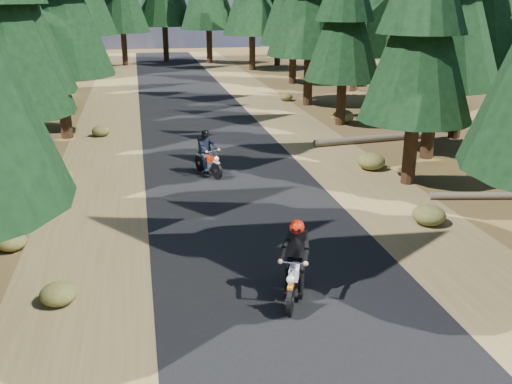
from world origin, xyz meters
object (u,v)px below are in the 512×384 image
log_far (497,196)px  rider_lead (295,274)px  log_near (372,139)px  rider_follow (208,160)px

log_far → rider_lead: (-8.12, -4.88, 0.48)m
log_far → rider_lead: bearing=-138.2°
log_near → rider_lead: rider_lead is taller
log_near → rider_lead: bearing=-125.5°
log_far → rider_lead: size_ratio=2.10×
rider_lead → log_near: bearing=-96.4°
log_far → rider_follow: bearing=163.8°
log_near → log_far: bearing=-89.2°
log_far → rider_follow: 9.90m
log_far → log_near: bearing=108.1°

